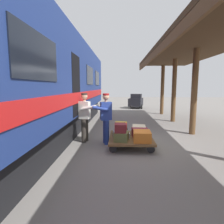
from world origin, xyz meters
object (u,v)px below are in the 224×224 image
(suitcase_cream_canvas, at_px, (139,129))
(suitcase_burgundy_valise, at_px, (140,133))
(train_car, at_px, (32,83))
(suitcase_olive_duffel, at_px, (121,136))
(baggage_tug, at_px, (136,101))
(suitcase_black_hardshell, at_px, (121,130))
(suitcase_orange_carryall, at_px, (142,136))
(suitcase_maroon_trunk, at_px, (120,128))
(porter_by_door, at_px, (85,116))
(suitcase_gray_aluminum, at_px, (121,134))
(suitcase_red_plastic, at_px, (121,128))
(suitcase_yellow_case, at_px, (121,125))
(porter_in_overalls, at_px, (105,117))
(luggage_cart, at_px, (131,138))

(suitcase_cream_canvas, bearing_deg, suitcase_burgundy_valise, 90.00)
(train_car, relative_size, suitcase_olive_duffel, 35.41)
(baggage_tug, bearing_deg, suitcase_black_hardshell, 82.52)
(suitcase_orange_carryall, distance_m, suitcase_maroon_trunk, 0.70)
(suitcase_orange_carryall, height_order, porter_by_door, porter_by_door)
(suitcase_black_hardshell, xyz_separation_m, suitcase_gray_aluminum, (0.00, 0.48, -0.03))
(suitcase_cream_canvas, distance_m, suitcase_gray_aluminum, 0.79)
(suitcase_red_plastic, bearing_deg, suitcase_yellow_case, -90.11)
(suitcase_burgundy_valise, bearing_deg, suitcase_gray_aluminum, 0.00)
(suitcase_orange_carryall, xyz_separation_m, suitcase_maroon_trunk, (0.66, -0.02, 0.24))
(suitcase_olive_duffel, xyz_separation_m, suitcase_yellow_case, (0.01, -0.97, 0.17))
(suitcase_olive_duffel, distance_m, suitcase_yellow_case, 0.98)
(suitcase_burgundy_valise, xyz_separation_m, baggage_tug, (-0.77, -11.06, 0.19))
(suitcase_red_plastic, relative_size, porter_by_door, 0.26)
(suitcase_olive_duffel, relative_size, suitcase_orange_carryall, 0.77)
(porter_by_door, bearing_deg, porter_in_overalls, 163.27)
(luggage_cart, distance_m, suitcase_yellow_case, 0.68)
(luggage_cart, bearing_deg, suitcase_red_plastic, -2.15)
(suitcase_black_hardshell, distance_m, baggage_tug, 10.68)
(train_car, xyz_separation_m, baggage_tug, (-4.38, -10.84, -1.43))
(suitcase_maroon_trunk, distance_m, suitcase_yellow_case, 0.95)
(suitcase_black_hardshell, xyz_separation_m, baggage_tug, (-1.39, -10.58, 0.22))
(train_car, relative_size, suitcase_cream_canvas, 29.63)
(luggage_cart, relative_size, baggage_tug, 0.90)
(luggage_cart, height_order, suitcase_orange_carryall, suitcase_orange_carryall)
(luggage_cart, height_order, suitcase_gray_aluminum, suitcase_gray_aluminum)
(porter_by_door, bearing_deg, suitcase_burgundy_valise, 168.17)
(suitcase_maroon_trunk, bearing_deg, baggage_tug, -97.05)
(luggage_cart, relative_size, suitcase_cream_canvas, 3.12)
(luggage_cart, distance_m, suitcase_orange_carryall, 0.60)
(train_car, xyz_separation_m, suitcase_maroon_trunk, (-2.96, 0.67, -1.37))
(suitcase_gray_aluminum, height_order, suitcase_maroon_trunk, suitcase_maroon_trunk)
(train_car, xyz_separation_m, luggage_cart, (-3.30, 0.22, -1.81))
(luggage_cart, bearing_deg, suitcase_orange_carryall, 123.04)
(suitcase_maroon_trunk, xyz_separation_m, porter_by_door, (1.22, -0.85, 0.23))
(train_car, height_order, baggage_tug, train_car)
(suitcase_black_hardshell, distance_m, porter_by_door, 1.36)
(train_car, bearing_deg, porter_by_door, -174.30)
(suitcase_gray_aluminum, xyz_separation_m, porter_by_door, (1.25, -0.39, 0.55))
(suitcase_burgundy_valise, height_order, suitcase_yellow_case, suitcase_yellow_case)
(suitcase_black_hardshell, height_order, porter_by_door, porter_by_door)
(suitcase_olive_duffel, bearing_deg, suitcase_black_hardshell, -90.00)
(suitcase_red_plastic, distance_m, suitcase_yellow_case, 0.48)
(suitcase_olive_duffel, height_order, suitcase_gray_aluminum, suitcase_olive_duffel)
(porter_in_overalls, distance_m, baggage_tug, 11.06)
(suitcase_yellow_case, bearing_deg, porter_by_door, 4.39)
(suitcase_cream_canvas, height_order, baggage_tug, baggage_tug)
(suitcase_olive_duffel, distance_m, suitcase_orange_carryall, 0.62)
(suitcase_gray_aluminum, relative_size, baggage_tug, 0.31)
(suitcase_burgundy_valise, relative_size, suitcase_black_hardshell, 0.92)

